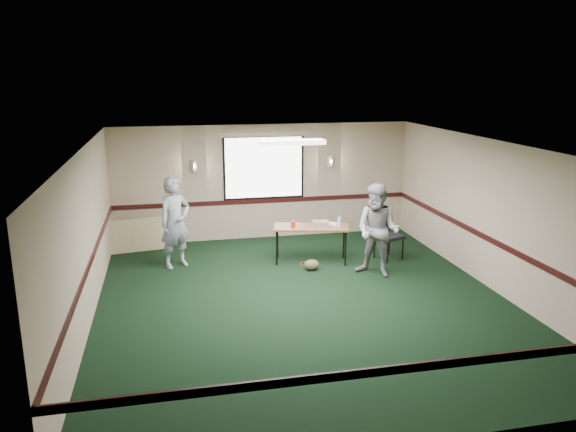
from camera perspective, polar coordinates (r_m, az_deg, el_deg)
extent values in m
plane|color=black|center=(9.86, 1.61, -8.62)|extent=(8.00, 8.00, 0.00)
plane|color=tan|center=(13.24, -2.47, 3.47)|extent=(7.00, 0.00, 7.00)
plane|color=tan|center=(5.85, 11.25, -11.27)|extent=(7.00, 0.00, 7.00)
plane|color=tan|center=(9.26, -19.89, -2.20)|extent=(0.00, 8.00, 8.00)
plane|color=tan|center=(10.78, 20.04, 0.07)|extent=(0.00, 8.00, 8.00)
plane|color=white|center=(9.15, 1.73, 7.14)|extent=(8.00, 8.00, 0.00)
cube|color=black|center=(13.31, -2.44, 1.56)|extent=(7.00, 0.03, 0.10)
cube|color=black|center=(6.07, 10.98, -15.05)|extent=(7.00, 0.03, 0.10)
cube|color=black|center=(9.39, -19.57, -4.83)|extent=(0.03, 8.00, 0.10)
cube|color=black|center=(10.89, 19.78, -2.23)|extent=(0.03, 8.00, 0.10)
cube|color=black|center=(13.15, -2.47, 4.95)|extent=(1.90, 0.01, 1.50)
cube|color=white|center=(13.15, -2.47, 4.95)|extent=(1.80, 0.02, 1.40)
cube|color=tan|center=(13.04, -2.50, 8.28)|extent=(2.05, 0.08, 0.10)
cylinder|color=silver|center=(12.93, -9.48, 5.05)|extent=(0.16, 0.16, 0.25)
cylinder|color=silver|center=(13.46, 4.31, 5.57)|extent=(0.16, 0.16, 0.25)
cube|color=white|center=(10.13, 0.36, 7.50)|extent=(1.20, 0.32, 0.08)
cube|color=brown|center=(11.62, 2.36, -1.15)|extent=(1.63, 0.95, 0.04)
cylinder|color=black|center=(11.50, -1.16, -3.29)|extent=(0.04, 0.04, 0.73)
cylinder|color=black|center=(11.53, 5.87, -3.32)|extent=(0.04, 0.04, 0.73)
cylinder|color=black|center=(11.96, -1.07, -2.58)|extent=(0.04, 0.04, 0.73)
cylinder|color=black|center=(11.99, 5.68, -2.61)|extent=(0.04, 0.04, 0.73)
cube|color=gray|center=(11.61, 3.34, -0.79)|extent=(0.36, 0.32, 0.11)
cube|color=white|center=(11.72, 4.58, -0.81)|extent=(0.23, 0.22, 0.05)
cylinder|color=red|center=(11.50, 0.53, -0.85)|extent=(0.09, 0.09, 0.13)
cylinder|color=#98C4F8|center=(11.53, 5.24, -0.66)|extent=(0.06, 0.06, 0.22)
ellipsoid|color=#49462A|center=(11.30, 2.41, -4.99)|extent=(0.36, 0.30, 0.21)
torus|color=red|center=(11.65, 2.07, -4.90)|extent=(0.42, 0.42, 0.02)
cube|color=tan|center=(12.83, -15.37, -1.93)|extent=(1.43, 0.44, 0.72)
cube|color=black|center=(12.04, 10.23, -2.04)|extent=(0.64, 0.64, 0.07)
cube|color=black|center=(12.14, 9.51, -0.53)|extent=(0.48, 0.22, 0.50)
cylinder|color=black|center=(11.83, 10.10, -3.67)|extent=(0.03, 0.03, 0.46)
cylinder|color=black|center=(12.11, 11.57, -3.32)|extent=(0.03, 0.03, 0.46)
cylinder|color=black|center=(12.13, 8.77, -3.17)|extent=(0.03, 0.03, 0.46)
cylinder|color=black|center=(12.40, 10.23, -2.84)|extent=(0.03, 0.03, 0.46)
imported|color=#405A8D|center=(11.50, -11.40, -0.67)|extent=(0.80, 0.71, 1.85)
imported|color=#6888A2|center=(10.92, 9.11, -1.46)|extent=(1.11, 1.10, 1.81)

